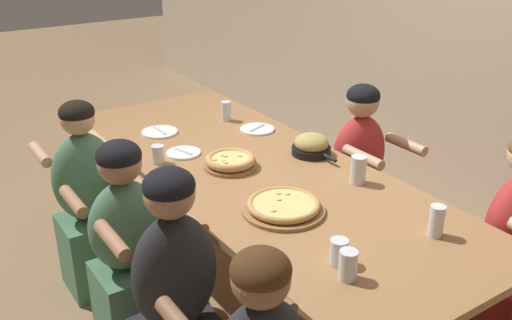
% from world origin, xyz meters
% --- Properties ---
extents(ground_plane, '(18.00, 18.00, 0.00)m').
position_xyz_m(ground_plane, '(0.00, 0.00, 0.00)').
color(ground_plane, '#896B4C').
rests_on(ground_plane, ground).
extents(dining_table, '(2.76, 1.04, 0.79)m').
position_xyz_m(dining_table, '(0.00, 0.00, 0.72)').
color(dining_table, '#996B42').
rests_on(dining_table, ground).
extents(pizza_board_main, '(0.38, 0.38, 0.05)m').
position_xyz_m(pizza_board_main, '(0.46, -0.16, 0.81)').
color(pizza_board_main, '#996B42').
rests_on(pizza_board_main, dining_table).
extents(pizza_board_second, '(0.28, 0.28, 0.06)m').
position_xyz_m(pizza_board_second, '(-0.09, -0.10, 0.82)').
color(pizza_board_second, '#996B42').
rests_on(pizza_board_second, dining_table).
extents(skillet_bowl, '(0.32, 0.22, 0.12)m').
position_xyz_m(skillet_bowl, '(0.01, 0.37, 0.84)').
color(skillet_bowl, black).
rests_on(skillet_bowl, dining_table).
extents(empty_plate_a, '(0.21, 0.21, 0.02)m').
position_xyz_m(empty_plate_a, '(-0.48, 0.33, 0.79)').
color(empty_plate_a, white).
rests_on(empty_plate_a, dining_table).
extents(empty_plate_b, '(0.19, 0.19, 0.02)m').
position_xyz_m(empty_plate_b, '(-0.39, -0.23, 0.79)').
color(empty_plate_b, white).
rests_on(empty_plate_b, dining_table).
extents(empty_plate_c, '(0.22, 0.22, 0.02)m').
position_xyz_m(empty_plate_c, '(-0.77, -0.20, 0.79)').
color(empty_plate_c, white).
rests_on(empty_plate_c, dining_table).
extents(drinking_glass_a, '(0.07, 0.07, 0.11)m').
position_xyz_m(drinking_glass_a, '(0.91, -0.23, 0.83)').
color(drinking_glass_a, silver).
rests_on(drinking_glass_a, dining_table).
extents(drinking_glass_b, '(0.07, 0.07, 0.12)m').
position_xyz_m(drinking_glass_b, '(1.01, -0.27, 0.85)').
color(drinking_glass_b, silver).
rests_on(drinking_glass_b, dining_table).
extents(drinking_glass_c, '(0.08, 0.08, 0.14)m').
position_xyz_m(drinking_glass_c, '(0.43, 0.33, 0.85)').
color(drinking_glass_c, silver).
rests_on(drinking_glass_c, dining_table).
extents(drinking_glass_d, '(0.06, 0.06, 0.14)m').
position_xyz_m(drinking_glass_d, '(0.98, 0.25, 0.86)').
color(drinking_glass_d, silver).
rests_on(drinking_glass_d, dining_table).
extents(drinking_glass_e, '(0.06, 0.06, 0.13)m').
position_xyz_m(drinking_glass_e, '(-0.74, 0.26, 0.84)').
color(drinking_glass_e, silver).
rests_on(drinking_glass_e, dining_table).
extents(drinking_glass_f, '(0.07, 0.07, 0.10)m').
position_xyz_m(drinking_glass_f, '(-0.36, -0.40, 0.83)').
color(drinking_glass_f, silver).
rests_on(drinking_glass_f, dining_table).
extents(diner_near_midleft, '(0.51, 0.40, 1.14)m').
position_xyz_m(diner_near_midleft, '(-0.58, -0.74, 0.52)').
color(diner_near_midleft, '#477556').
rests_on(diner_near_midleft, ground).
extents(diner_near_midright, '(0.51, 0.40, 1.17)m').
position_xyz_m(diner_near_midright, '(0.51, -0.74, 0.54)').
color(diner_near_midright, '#232328').
rests_on(diner_near_midright, ground).
extents(diner_far_center, '(0.51, 0.40, 1.13)m').
position_xyz_m(diner_far_center, '(0.01, 0.74, 0.52)').
color(diner_far_center, '#B22D2D').
rests_on(diner_far_center, ground).
extents(diner_near_center, '(0.51, 0.40, 1.11)m').
position_xyz_m(diner_near_center, '(-0.01, -0.74, 0.51)').
color(diner_near_center, '#477556').
rests_on(diner_near_center, ground).
extents(diner_far_right, '(0.51, 0.40, 1.17)m').
position_xyz_m(diner_far_right, '(1.06, 0.74, 0.54)').
color(diner_far_right, '#B22D2D').
rests_on(diner_far_right, ground).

